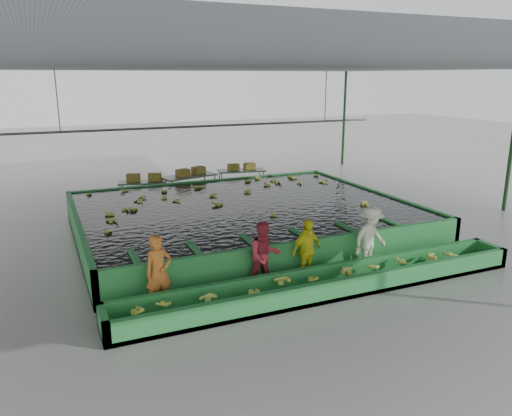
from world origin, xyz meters
name	(u,v)px	position (x,y,z in m)	size (l,w,h in m)	color
ground	(263,245)	(0.00, 0.00, 0.00)	(80.00, 80.00, 0.00)	gray
shed_roof	(264,67)	(0.00, 0.00, 5.00)	(20.00, 22.00, 0.04)	slate
shed_posts	(263,160)	(0.00, 0.00, 2.50)	(20.00, 22.00, 5.00)	#18381A
flotation_tank	(243,217)	(0.00, 1.50, 0.45)	(10.00, 8.00, 0.90)	#278039
tank_water	(243,205)	(0.00, 1.50, 0.85)	(9.70, 7.70, 0.00)	black
sorting_trough	(328,283)	(0.00, -3.60, 0.25)	(10.00, 1.00, 0.50)	#278039
cableway_rail	(207,126)	(0.00, 5.00, 3.00)	(0.08, 0.08, 14.00)	#59605B
rail_hanger_left	(57,101)	(-5.00, 5.00, 4.00)	(0.04, 0.04, 2.00)	#59605B
rail_hanger_right	(326,96)	(5.00, 5.00, 4.00)	(0.04, 0.04, 2.00)	#59605B
worker_a	(159,272)	(-3.67, -2.80, 0.80)	(0.59, 0.38, 1.60)	orange
worker_b	(265,256)	(-1.23, -2.80, 0.80)	(0.78, 0.61, 1.61)	#A22935
worker_c	(307,251)	(-0.13, -2.80, 0.77)	(0.90, 0.38, 1.54)	yellow
worker_d	(370,239)	(1.68, -2.80, 0.83)	(1.07, 0.62, 1.66)	beige
packing_table_left	(143,192)	(-2.16, 6.45, 0.42)	(1.83, 0.73, 0.83)	#59605B
packing_table_mid	(189,187)	(-0.39, 6.22, 0.49)	(2.17, 0.87, 0.99)	#59605B
packing_table_right	(241,180)	(2.10, 6.88, 0.45)	(1.98, 0.79, 0.90)	#59605B
box_stack_left	(144,181)	(-2.09, 6.53, 0.83)	(1.33, 0.37, 0.29)	olive
box_stack_mid	(191,175)	(-0.30, 6.24, 0.99)	(1.28, 0.35, 0.28)	olive
box_stack_right	(242,169)	(2.16, 6.98, 0.90)	(1.19, 0.33, 0.26)	olive
floating_bananas	(234,200)	(0.00, 2.30, 0.85)	(8.28, 5.65, 0.11)	#A8BD40
trough_bananas	(329,276)	(0.00, -3.60, 0.40)	(9.23, 0.62, 0.12)	#A8BD40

